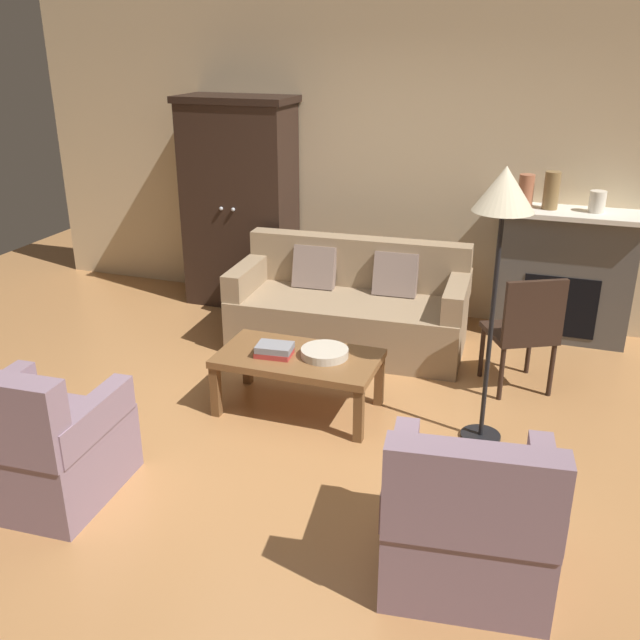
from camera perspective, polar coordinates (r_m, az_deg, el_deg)
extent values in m
plane|color=#B27A47|center=(4.71, -1.94, -9.38)|extent=(9.60, 9.60, 0.00)
cube|color=beige|center=(6.54, 6.10, 12.70)|extent=(7.20, 0.10, 2.80)
cube|color=#4C4947|center=(6.34, 19.01, 3.26)|extent=(1.10, 0.36, 1.08)
cube|color=black|center=(6.23, 18.74, 1.01)|extent=(0.60, 0.01, 0.52)
cube|color=white|center=(6.17, 19.65, 8.13)|extent=(1.26, 0.48, 0.04)
cube|color=black|center=(6.78, -6.46, 9.07)|extent=(1.00, 0.52, 1.88)
cube|color=black|center=(6.63, -6.83, 17.28)|extent=(1.06, 0.55, 0.06)
sphere|color=#ADAFB5|center=(6.56, -7.98, 8.89)|extent=(0.04, 0.04, 0.04)
sphere|color=#ADAFB5|center=(6.51, -7.03, 8.83)|extent=(0.04, 0.04, 0.04)
cube|color=#937A5B|center=(5.90, 2.27, -0.19)|extent=(1.94, 0.94, 0.44)
cube|color=#937A5B|center=(6.06, 3.11, 4.74)|extent=(1.91, 0.28, 0.42)
cube|color=#937A5B|center=(6.04, -5.83, 3.59)|extent=(0.20, 0.81, 0.22)
cube|color=#937A5B|center=(5.65, 11.01, 1.96)|extent=(0.20, 0.81, 0.22)
cube|color=#7F6B60|center=(6.03, -0.45, 4.28)|extent=(0.37, 0.20, 0.37)
cube|color=#7F6B60|center=(5.88, 6.12, 3.68)|extent=(0.37, 0.20, 0.37)
cube|color=brown|center=(4.84, -1.76, -3.12)|extent=(1.10, 0.60, 0.05)
cube|color=brown|center=(4.91, -8.41, -5.70)|extent=(0.06, 0.06, 0.37)
cube|color=brown|center=(4.58, 3.14, -7.71)|extent=(0.06, 0.06, 0.37)
cube|color=brown|center=(5.33, -5.88, -3.26)|extent=(0.06, 0.06, 0.37)
cube|color=brown|center=(5.02, 4.80, -4.90)|extent=(0.06, 0.06, 0.37)
cylinder|color=beige|center=(4.80, 0.38, -2.65)|extent=(0.32, 0.32, 0.06)
cube|color=#B73833|center=(4.82, -3.71, -2.67)|extent=(0.25, 0.19, 0.04)
cube|color=gray|center=(4.81, -3.68, -2.23)|extent=(0.26, 0.20, 0.04)
cylinder|color=#A86042|center=(6.14, 16.27, 9.96)|extent=(0.13, 0.13, 0.27)
cylinder|color=olive|center=(6.13, 18.17, 9.90)|extent=(0.13, 0.13, 0.31)
cylinder|color=beige|center=(6.15, 21.46, 8.87)|extent=(0.13, 0.13, 0.17)
cube|color=gray|center=(4.39, -21.12, -10.33)|extent=(0.80, 0.80, 0.42)
cube|color=gray|center=(4.06, -17.95, -7.57)|extent=(0.16, 0.70, 0.20)
cube|color=gray|center=(3.64, 11.71, -16.53)|extent=(0.85, 0.85, 0.42)
cube|color=gray|center=(3.13, 12.25, -13.73)|extent=(0.77, 0.26, 0.46)
cube|color=gray|center=(3.49, 17.66, -12.83)|extent=(0.21, 0.71, 0.20)
cube|color=gray|center=(3.47, 6.54, -12.06)|extent=(0.21, 0.71, 0.20)
cube|color=black|center=(5.36, 15.74, -1.00)|extent=(0.60, 0.60, 0.04)
cylinder|color=black|center=(5.68, 16.49, -2.22)|extent=(0.04, 0.04, 0.41)
cylinder|color=black|center=(5.53, 12.92, -2.51)|extent=(0.04, 0.04, 0.41)
cylinder|color=black|center=(5.37, 18.16, -3.86)|extent=(0.04, 0.04, 0.41)
cylinder|color=black|center=(5.22, 14.42, -4.22)|extent=(0.04, 0.04, 0.41)
cube|color=black|center=(5.10, 16.92, 0.66)|extent=(0.41, 0.24, 0.45)
cylinder|color=black|center=(4.81, 12.81, -9.09)|extent=(0.26, 0.26, 0.02)
cylinder|color=black|center=(4.47, 13.61, -0.80)|extent=(0.03, 0.03, 1.53)
cone|color=beige|center=(4.22, 14.68, 10.20)|extent=(0.36, 0.36, 0.26)
cylinder|color=beige|center=(5.32, -23.75, -6.62)|extent=(0.06, 0.06, 0.14)
sphere|color=beige|center=(5.34, -23.86, -4.11)|extent=(0.06, 0.06, 0.06)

